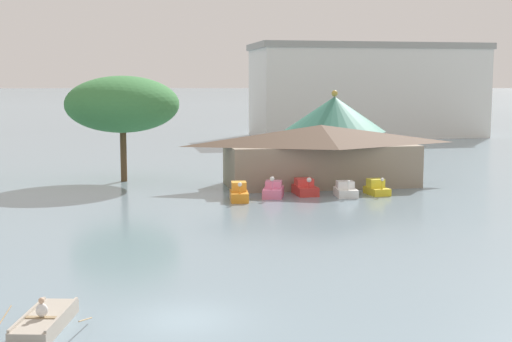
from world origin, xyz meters
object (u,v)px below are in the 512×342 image
object	(u,v)px
pedal_boat_yellow	(377,188)
background_building_block	(367,90)
pedal_boat_orange	(239,193)
pedal_boat_white	(346,190)
pedal_boat_red	(305,188)
rowboat_with_rower	(45,321)
green_roof_pavilion	(334,124)
pedal_boat_pink	(273,190)
shoreline_tree_mid	(122,104)
boathouse	(321,154)

from	to	relation	value
pedal_boat_yellow	background_building_block	bearing A→B (deg)	157.16
pedal_boat_orange	pedal_boat_yellow	size ratio (longest dim) A/B	1.20
pedal_boat_white	pedal_boat_yellow	distance (m)	2.83
pedal_boat_yellow	background_building_block	xyz separation A→B (m)	(20.17, 58.59, 7.11)
pedal_boat_red	pedal_boat_orange	bearing A→B (deg)	-72.06
rowboat_with_rower	green_roof_pavilion	xyz separation A→B (m)	(26.49, 49.76, 4.05)
pedal_boat_red	pedal_boat_yellow	size ratio (longest dim) A/B	1.15
green_roof_pavilion	background_building_block	bearing A→B (deg)	65.10
rowboat_with_rower	background_building_block	xyz separation A→B (m)	(43.32, 86.03, 7.31)
pedal_boat_pink	green_roof_pavilion	xyz separation A→B (m)	(11.78, 22.01, 3.81)
shoreline_tree_mid	background_building_block	bearing A→B (deg)	49.56
pedal_boat_yellow	shoreline_tree_mid	world-z (taller)	shoreline_tree_mid
green_roof_pavilion	background_building_block	size ratio (longest dim) A/B	0.30
pedal_boat_pink	pedal_boat_yellow	xyz separation A→B (m)	(8.45, -0.31, -0.03)
background_building_block	pedal_boat_red	bearing A→B (deg)	-114.19
green_roof_pavilion	shoreline_tree_mid	bearing A→B (deg)	-155.16
pedal_boat_red	pedal_boat_yellow	xyz separation A→B (m)	(5.69, -1.02, -0.03)
pedal_boat_yellow	pedal_boat_red	bearing A→B (deg)	-104.02
green_roof_pavilion	background_building_block	xyz separation A→B (m)	(16.83, 36.27, 3.27)
pedal_boat_white	pedal_boat_yellow	xyz separation A→B (m)	(2.78, 0.53, 0.00)
pedal_boat_white	green_roof_pavilion	distance (m)	23.97
green_roof_pavilion	background_building_block	world-z (taller)	background_building_block
green_roof_pavilion	pedal_boat_pink	bearing A→B (deg)	-118.16
pedal_boat_pink	green_roof_pavilion	bearing A→B (deg)	169.43
pedal_boat_orange	pedal_boat_yellow	xyz separation A→B (m)	(11.39, 0.86, -0.07)
pedal_boat_pink	boathouse	bearing A→B (deg)	152.60
pedal_boat_white	boathouse	xyz separation A→B (m)	(-0.25, 6.26, 2.30)
rowboat_with_rower	pedal_boat_white	world-z (taller)	pedal_boat_white
boathouse	shoreline_tree_mid	xyz separation A→B (m)	(-16.87, 5.83, 4.21)
pedal_boat_red	boathouse	xyz separation A→B (m)	(2.66, 4.71, 2.26)
pedal_boat_pink	background_building_block	bearing A→B (deg)	171.44
pedal_boat_orange	pedal_boat_red	bearing A→B (deg)	114.70
pedal_boat_orange	rowboat_with_rower	bearing A→B (deg)	-17.37
rowboat_with_rower	pedal_boat_orange	world-z (taller)	pedal_boat_orange
pedal_boat_orange	green_roof_pavilion	size ratio (longest dim) A/B	0.26
pedal_boat_pink	pedal_boat_white	bearing A→B (deg)	99.16
pedal_boat_white	pedal_boat_yellow	world-z (taller)	pedal_boat_yellow
pedal_boat_white	green_roof_pavilion	size ratio (longest dim) A/B	0.23
pedal_boat_orange	pedal_boat_pink	world-z (taller)	pedal_boat_pink
pedal_boat_yellow	boathouse	size ratio (longest dim) A/B	0.14
pedal_boat_orange	pedal_boat_white	world-z (taller)	pedal_boat_orange
pedal_boat_white	shoreline_tree_mid	distance (m)	21.95
pedal_boat_orange	boathouse	distance (m)	10.88
pedal_boat_red	background_building_block	world-z (taller)	background_building_block
pedal_boat_orange	pedal_boat_white	distance (m)	8.62
rowboat_with_rower	boathouse	size ratio (longest dim) A/B	0.24
pedal_boat_orange	boathouse	bearing A→B (deg)	134.72
pedal_boat_red	pedal_boat_white	xyz separation A→B (m)	(2.91, -1.55, -0.04)
boathouse	background_building_block	bearing A→B (deg)	66.30
background_building_block	rowboat_with_rower	bearing A→B (deg)	-116.73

